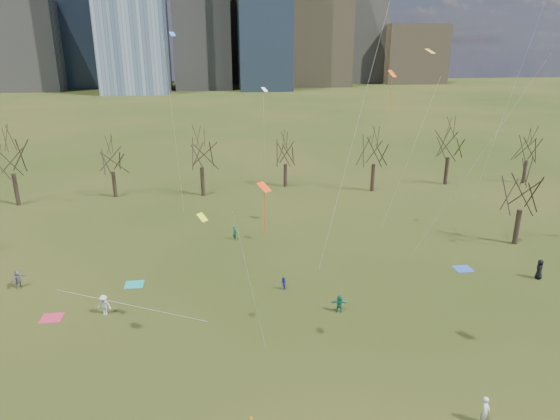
{
  "coord_description": "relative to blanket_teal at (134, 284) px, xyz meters",
  "views": [
    {
      "loc": [
        -5.33,
        -27.25,
        20.51
      ],
      "look_at": [
        0.0,
        12.0,
        7.0
      ],
      "focal_mm": 32.0,
      "sensor_mm": 36.0,
      "label": 1
    }
  ],
  "objects": [
    {
      "name": "ground",
      "position": [
        12.8,
        -13.78,
        -0.01
      ],
      "size": [
        500.0,
        500.0,
        0.0
      ],
      "primitive_type": "plane",
      "color": "black",
      "rests_on": "ground"
    },
    {
      "name": "bare_tree_row",
      "position": [
        12.72,
        23.45,
        6.1
      ],
      "size": [
        113.04,
        29.8,
        9.5
      ],
      "color": "black",
      "rests_on": "ground"
    },
    {
      "name": "blanket_teal",
      "position": [
        0.0,
        0.0,
        0.0
      ],
      "size": [
        1.6,
        1.5,
        0.03
      ],
      "primitive_type": "cube",
      "color": "teal",
      "rests_on": "ground"
    },
    {
      "name": "blanket_navy",
      "position": [
        30.44,
        -0.9,
        0.0
      ],
      "size": [
        1.6,
        1.5,
        0.03
      ],
      "primitive_type": "cube",
      "color": "blue",
      "rests_on": "ground"
    },
    {
      "name": "blanket_crimson",
      "position": [
        -5.59,
        -4.92,
        0.0
      ],
      "size": [
        1.6,
        1.5,
        0.03
      ],
      "primitive_type": "cube",
      "color": "#B92545",
      "rests_on": "ground"
    },
    {
      "name": "person_1",
      "position": [
        21.92,
        -20.04,
        0.88
      ],
      "size": [
        0.76,
        0.76,
        1.78
      ],
      "primitive_type": "imported",
      "rotation": [
        0.0,
        0.0,
        0.8
      ],
      "color": "silver",
      "rests_on": "ground"
    },
    {
      "name": "person_5",
      "position": [
        16.85,
        -7.0,
        0.72
      ],
      "size": [
        1.42,
        0.66,
        1.48
      ],
      "primitive_type": "imported",
      "rotation": [
        0.0,
        0.0,
        2.97
      ],
      "color": "#197458",
      "rests_on": "ground"
    },
    {
      "name": "person_6",
      "position": [
        36.2,
        -3.71,
        0.91
      ],
      "size": [
        0.98,
        1.08,
        1.86
      ],
      "primitive_type": "imported",
      "rotation": [
        0.0,
        0.0,
        4.17
      ],
      "color": "black",
      "rests_on": "ground"
    },
    {
      "name": "person_8",
      "position": [
        12.97,
        -2.72,
        0.57
      ],
      "size": [
        0.53,
        0.63,
        1.18
      ],
      "primitive_type": "imported",
      "rotation": [
        0.0,
        0.0,
        4.87
      ],
      "color": "#23279A",
      "rests_on": "ground"
    },
    {
      "name": "person_9",
      "position": [
        -1.55,
        -4.95,
        0.84
      ],
      "size": [
        1.23,
        0.91,
        1.71
      ],
      "primitive_type": "imported",
      "rotation": [
        0.0,
        0.0,
        6.01
      ],
      "color": "beige",
      "rests_on": "ground"
    },
    {
      "name": "person_11",
      "position": [
        -9.88,
        0.81,
        0.82
      ],
      "size": [
        1.22,
        1.59,
        1.67
      ],
      "primitive_type": "imported",
      "rotation": [
        0.0,
        0.0,
        1.03
      ],
      "color": "slate",
      "rests_on": "ground"
    },
    {
      "name": "person_13",
      "position": [
        9.38,
        9.4,
        0.79
      ],
      "size": [
        0.65,
        0.7,
        1.61
      ],
      "primitive_type": "imported",
      "rotation": [
        0.0,
        0.0,
        2.17
      ],
      "color": "#166639",
      "rests_on": "ground"
    },
    {
      "name": "kites_airborne",
      "position": [
        24.19,
        -0.83,
        12.68
      ],
      "size": [
        46.18,
        47.06,
        28.78
      ],
      "color": "#FF4215",
      "rests_on": "ground"
    }
  ]
}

